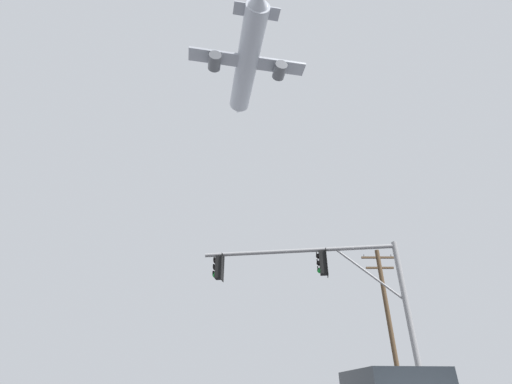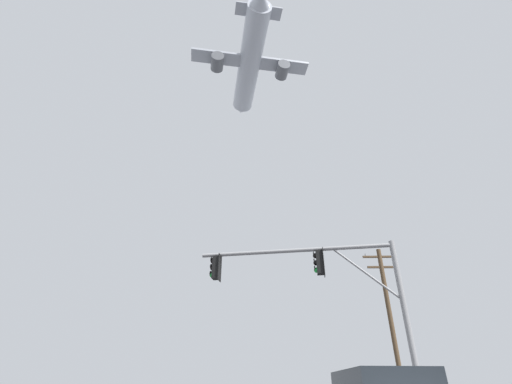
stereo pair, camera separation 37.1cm
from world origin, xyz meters
name	(u,v)px [view 2 (the right image)]	position (x,y,z in m)	size (l,w,h in m)	color
signal_pole_near	(325,283)	(2.77, 6.81, 4.71)	(7.34, 1.26, 6.17)	gray
utility_pole	(391,320)	(8.21, 16.57, 5.10)	(2.20, 0.28, 9.60)	brown
airplane	(250,63)	(-1.47, 38.95, 53.75)	(21.03, 27.22, 7.42)	#B7BCC6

